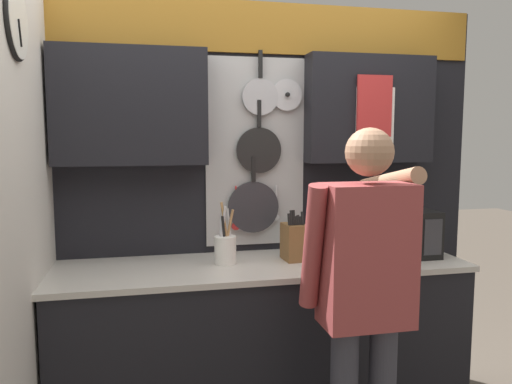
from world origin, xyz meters
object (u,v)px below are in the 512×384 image
object	(u,v)px
microwave	(389,232)
knife_block	(294,241)
utensil_crock	(225,248)
person	(365,285)

from	to	relation	value
microwave	knife_block	xyz separation A→B (m)	(-0.56, 0.00, -0.03)
utensil_crock	knife_block	bearing A→B (deg)	-0.24
microwave	utensil_crock	size ratio (longest dim) A/B	1.44
knife_block	microwave	bearing A→B (deg)	-0.04
knife_block	person	size ratio (longest dim) A/B	0.17
utensil_crock	microwave	bearing A→B (deg)	-0.12
person	utensil_crock	bearing A→B (deg)	128.15
utensil_crock	person	distance (m)	0.82
knife_block	utensil_crock	xyz separation A→B (m)	(-0.38, 0.00, -0.02)
microwave	knife_block	size ratio (longest dim) A/B	1.69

